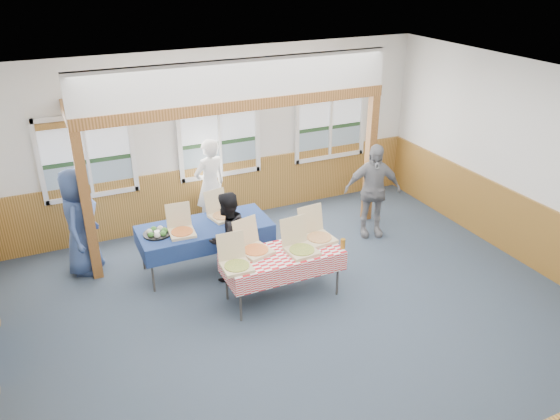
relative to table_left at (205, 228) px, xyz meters
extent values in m
plane|color=#2A3644|center=(0.84, -1.86, -0.71)|extent=(8.00, 8.00, 0.00)
plane|color=white|center=(0.84, -1.86, 2.49)|extent=(8.00, 8.00, 0.00)
plane|color=silver|center=(0.84, 1.64, 0.89)|extent=(8.00, 0.00, 8.00)
plane|color=silver|center=(0.84, -5.36, 0.89)|extent=(8.00, 0.00, 8.00)
plane|color=silver|center=(4.84, -1.86, 0.89)|extent=(0.00, 8.00, 8.00)
cube|color=brown|center=(0.84, 1.62, -0.16)|extent=(7.98, 0.05, 1.10)
cube|color=brown|center=(4.81, -1.86, -0.16)|extent=(0.05, 6.98, 1.10)
cube|color=white|center=(-1.46, 1.58, 0.20)|extent=(1.52, 0.05, 0.08)
cube|color=white|center=(-1.46, 1.58, 1.58)|extent=(1.52, 0.05, 0.08)
cube|color=white|center=(-2.20, 1.58, 0.89)|extent=(0.08, 0.05, 1.46)
cube|color=white|center=(-0.72, 1.58, 0.89)|extent=(0.08, 0.05, 1.46)
cube|color=white|center=(-1.46, 1.58, 0.89)|extent=(0.05, 0.05, 1.30)
cube|color=slate|center=(-1.46, 1.62, 0.50)|extent=(1.40, 0.02, 0.52)
cube|color=#1B351A|center=(-1.46, 1.62, 0.80)|extent=(1.40, 0.02, 0.08)
cube|color=silver|center=(-1.46, 1.62, 1.19)|extent=(1.40, 0.02, 0.70)
cube|color=brown|center=(-1.46, 1.56, 1.48)|extent=(1.40, 0.07, 0.10)
cube|color=white|center=(0.84, 1.58, 0.20)|extent=(1.52, 0.05, 0.08)
cube|color=white|center=(0.84, 1.58, 1.58)|extent=(1.52, 0.05, 0.08)
cube|color=white|center=(0.10, 1.58, 0.89)|extent=(0.08, 0.05, 1.46)
cube|color=white|center=(1.58, 1.58, 0.89)|extent=(0.08, 0.05, 1.46)
cube|color=white|center=(0.84, 1.58, 0.89)|extent=(0.05, 0.05, 1.30)
cube|color=slate|center=(0.84, 1.62, 0.50)|extent=(1.40, 0.02, 0.52)
cube|color=#1B351A|center=(0.84, 1.62, 0.80)|extent=(1.40, 0.02, 0.08)
cube|color=silver|center=(0.84, 1.62, 1.19)|extent=(1.40, 0.02, 0.70)
cube|color=brown|center=(0.84, 1.56, 1.48)|extent=(1.40, 0.07, 0.10)
cube|color=white|center=(3.14, 1.58, 0.20)|extent=(1.52, 0.05, 0.08)
cube|color=white|center=(3.14, 1.58, 1.58)|extent=(1.52, 0.05, 0.08)
cube|color=white|center=(2.40, 1.58, 0.89)|extent=(0.08, 0.05, 1.46)
cube|color=white|center=(3.88, 1.58, 0.89)|extent=(0.08, 0.05, 1.46)
cube|color=white|center=(3.14, 1.58, 0.89)|extent=(0.05, 0.05, 1.30)
cube|color=slate|center=(3.14, 1.62, 0.50)|extent=(1.40, 0.02, 0.52)
cube|color=#1B351A|center=(3.14, 1.62, 0.80)|extent=(1.40, 0.02, 0.08)
cube|color=silver|center=(3.14, 1.62, 1.19)|extent=(1.40, 0.02, 0.70)
cube|color=brown|center=(3.14, 1.56, 1.48)|extent=(1.40, 0.07, 0.10)
cube|color=brown|center=(-1.66, 0.44, 0.49)|extent=(0.15, 0.15, 2.40)
cube|color=brown|center=(3.34, 0.44, 0.49)|extent=(0.15, 0.15, 2.40)
cube|color=brown|center=(0.84, 0.44, 1.78)|extent=(5.15, 0.18, 0.18)
cylinder|color=#373737|center=(-0.95, -0.36, -0.34)|extent=(0.04, 0.04, 0.73)
cylinder|color=#373737|center=(-0.95, 0.36, -0.34)|extent=(0.04, 0.04, 0.73)
cylinder|color=#373737|center=(0.95, -0.36, -0.34)|extent=(0.04, 0.04, 0.73)
cylinder|color=#373737|center=(0.95, 0.36, -0.34)|extent=(0.04, 0.04, 0.73)
cube|color=#373737|center=(0.00, 0.00, 0.03)|extent=(2.13, 1.19, 0.03)
cube|color=navy|center=(0.00, 0.00, 0.05)|extent=(2.20, 1.25, 0.01)
cube|color=navy|center=(0.00, -0.45, -0.10)|extent=(2.04, 0.38, 0.28)
cube|color=navy|center=(0.00, 0.45, -0.10)|extent=(2.04, 0.38, 0.28)
cylinder|color=#373737|center=(-0.01, -1.58, -0.34)|extent=(0.04, 0.04, 0.73)
cylinder|color=#373737|center=(-0.01, -1.01, -0.34)|extent=(0.04, 0.04, 0.73)
cylinder|color=#373737|center=(1.53, -1.58, -0.34)|extent=(0.04, 0.04, 0.73)
cylinder|color=#373737|center=(1.53, -1.01, -0.34)|extent=(0.04, 0.04, 0.73)
cube|color=#373737|center=(0.76, -1.29, 0.03)|extent=(1.78, 1.10, 0.03)
cube|color=red|center=(0.76, -1.29, 0.05)|extent=(1.85, 1.18, 0.01)
cube|color=red|center=(0.76, -1.67, -0.10)|extent=(1.66, 0.46, 0.28)
cube|color=red|center=(0.76, -0.92, -0.10)|extent=(1.66, 0.46, 0.28)
cube|color=#D1B98B|center=(-0.40, -0.15, 0.07)|extent=(0.41, 0.41, 0.04)
cylinder|color=orange|center=(-0.40, -0.15, 0.10)|extent=(0.35, 0.35, 0.01)
cube|color=#D1B98B|center=(-0.38, 0.08, 0.28)|extent=(0.38, 0.12, 0.37)
cube|color=#D1B98B|center=(0.35, 0.12, 0.07)|extent=(0.45, 0.45, 0.04)
cylinder|color=#E3BD69|center=(0.35, 0.12, 0.10)|extent=(0.39, 0.39, 0.01)
cube|color=#D1B98B|center=(0.30, 0.34, 0.28)|extent=(0.39, 0.17, 0.37)
cube|color=#D1B98B|center=(0.01, -1.43, 0.07)|extent=(0.40, 0.40, 0.04)
cylinder|color=gold|center=(0.01, -1.43, 0.10)|extent=(0.35, 0.35, 0.01)
cube|color=#D1B98B|center=(0.02, -1.20, 0.29)|extent=(0.39, 0.11, 0.39)
cube|color=#D1B98B|center=(0.41, -1.14, 0.07)|extent=(0.50, 0.50, 0.05)
cylinder|color=orange|center=(0.41, -1.14, 0.10)|extent=(0.43, 0.43, 0.01)
cube|color=#D1B98B|center=(0.35, -0.90, 0.30)|extent=(0.42, 0.19, 0.40)
cube|color=#D1B98B|center=(1.01, -1.41, 0.08)|extent=(0.44, 0.44, 0.05)
cylinder|color=gold|center=(1.01, -1.41, 0.11)|extent=(0.38, 0.38, 0.01)
cube|color=#D1B98B|center=(0.99, -1.17, 0.30)|extent=(0.42, 0.12, 0.41)
cube|color=#D1B98B|center=(1.41, -1.19, 0.08)|extent=(0.45, 0.45, 0.05)
cylinder|color=#E3BD69|center=(1.41, -1.19, 0.11)|extent=(0.40, 0.40, 0.01)
cube|color=#D1B98B|center=(1.39, -0.94, 0.30)|extent=(0.43, 0.13, 0.41)
cylinder|color=black|center=(-0.75, 0.00, 0.07)|extent=(0.42, 0.42, 0.03)
cylinder|color=white|center=(-0.75, 0.00, 0.09)|extent=(0.10, 0.10, 0.04)
sphere|color=#3A752C|center=(-0.63, 0.00, 0.10)|extent=(0.10, 0.10, 0.10)
sphere|color=beige|center=(-0.68, 0.09, 0.10)|extent=(0.10, 0.10, 0.10)
sphere|color=#3A752C|center=(-0.78, 0.11, 0.10)|extent=(0.10, 0.10, 0.10)
sphere|color=beige|center=(-0.86, 0.05, 0.10)|extent=(0.10, 0.10, 0.10)
sphere|color=#3A752C|center=(-0.86, -0.05, 0.10)|extent=(0.10, 0.10, 0.10)
sphere|color=beige|center=(-0.78, -0.11, 0.10)|extent=(0.10, 0.10, 0.10)
sphere|color=#3A752C|center=(-0.68, -0.09, 0.10)|extent=(0.10, 0.10, 0.10)
cylinder|color=#916118|center=(1.61, -1.54, 0.13)|extent=(0.07, 0.07, 0.15)
imported|color=white|center=(0.51, 1.24, 0.17)|extent=(0.73, 0.58, 1.74)
imported|color=black|center=(0.22, -0.45, 0.02)|extent=(0.88, 0.81, 1.45)
imported|color=#354C85|center=(-1.79, 0.71, 0.17)|extent=(0.84, 1.00, 1.75)
imported|color=gray|center=(3.05, -0.13, 0.15)|extent=(1.08, 0.74, 1.71)
camera|label=1|loc=(-2.11, -7.46, 3.98)|focal=35.00mm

